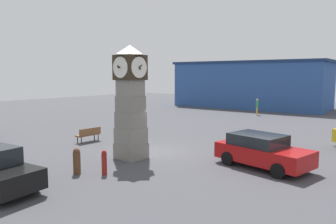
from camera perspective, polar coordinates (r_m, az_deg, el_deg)
ground_plane at (r=18.23m, az=-2.92°, el=-6.91°), size 83.00×83.00×0.00m
clock_tower at (r=16.42m, az=-6.54°, el=1.63°), size 1.62×1.71×5.67m
bollard_near_tower at (r=14.30m, az=-11.05°, el=-8.59°), size 0.22×0.22×1.06m
bollard_mid_row at (r=14.66m, az=-15.60°, el=-8.19°), size 0.31×0.31×1.13m
car_end_of_row at (r=15.66m, az=16.01°, el=-6.49°), size 4.46×2.51×1.51m
bench at (r=21.24m, az=-13.64°, el=-3.70°), size 0.55×1.61×0.90m
pedestrian_by_cars at (r=35.32m, az=15.25°, el=1.06°), size 0.39×0.46×1.71m
warehouse_blue_far at (r=43.58m, az=14.20°, el=4.68°), size 19.69×9.37×5.87m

